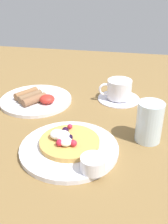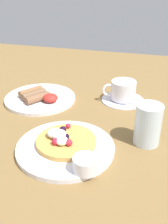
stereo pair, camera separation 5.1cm
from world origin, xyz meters
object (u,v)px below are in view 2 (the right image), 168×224
at_px(syrup_ramekin, 85,164).
at_px(coffee_cup, 123,90).
at_px(coffee_saucer, 123,99).
at_px(water_glass, 148,125).
at_px(breakfast_plate, 40,98).
at_px(pancake_plate, 65,148).

xyz_separation_m(syrup_ramekin, coffee_cup, (0.02, 0.38, 0.01)).
xyz_separation_m(coffee_saucer, water_glass, (0.09, -0.23, 0.05)).
bearing_deg(coffee_saucer, syrup_ramekin, -93.86).
bearing_deg(syrup_ramekin, coffee_cup, 86.36).
bearing_deg(breakfast_plate, coffee_cup, 14.27).
distance_m(syrup_ramekin, water_glass, 0.20).
bearing_deg(syrup_ramekin, coffee_saucer, 86.14).
xyz_separation_m(breakfast_plate, water_glass, (0.36, -0.16, 0.05)).
distance_m(pancake_plate, coffee_saucer, 0.33).
distance_m(pancake_plate, breakfast_plate, 0.30).
distance_m(syrup_ramekin, coffee_saucer, 0.39).
bearing_deg(water_glass, coffee_cup, 112.27).
relative_size(syrup_ramekin, coffee_cup, 0.51).
height_order(breakfast_plate, coffee_cup, coffee_cup).
bearing_deg(pancake_plate, breakfast_plate, 125.32).
height_order(breakfast_plate, water_glass, water_glass).
bearing_deg(coffee_cup, coffee_saucer, 22.22).
bearing_deg(pancake_plate, syrup_ramekin, -46.18).
height_order(breakfast_plate, coffee_saucer, breakfast_plate).
distance_m(breakfast_plate, coffee_saucer, 0.28).
relative_size(breakfast_plate, water_glass, 2.21).
relative_size(pancake_plate, coffee_cup, 2.22).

